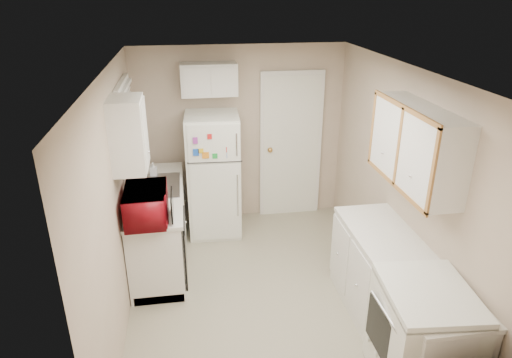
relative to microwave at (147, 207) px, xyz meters
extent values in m
plane|color=#B4AC91|center=(1.15, -0.21, -1.05)|extent=(3.80, 3.80, 0.00)
plane|color=white|center=(1.15, -0.21, 1.35)|extent=(3.80, 3.80, 0.00)
plane|color=#BAA58E|center=(-0.25, -0.21, 0.15)|extent=(3.80, 3.80, 0.00)
plane|color=#BAA58E|center=(2.55, -0.21, 0.15)|extent=(3.80, 3.80, 0.00)
plane|color=#BAA58E|center=(1.15, 1.69, 0.15)|extent=(2.80, 2.80, 0.00)
plane|color=#BAA58E|center=(1.15, -2.11, 0.15)|extent=(2.80, 2.80, 0.00)
cube|color=silver|center=(0.05, 0.69, -0.60)|extent=(0.60, 1.80, 0.90)
cube|color=black|center=(0.34, 0.09, -0.56)|extent=(0.03, 0.58, 0.72)
cube|color=gray|center=(0.05, 0.84, -0.19)|extent=(0.54, 0.74, 0.16)
imported|color=#9E0D17|center=(0.00, 0.00, 0.00)|extent=(0.61, 0.35, 0.40)
imported|color=silver|center=(0.00, 1.17, -0.05)|extent=(0.09, 0.09, 0.17)
cube|color=silver|center=(-0.21, 0.84, 0.55)|extent=(0.10, 0.98, 1.08)
cube|color=silver|center=(-0.10, 0.01, 0.75)|extent=(0.30, 0.45, 0.70)
cube|color=silver|center=(0.75, 1.29, -0.24)|extent=(0.70, 0.68, 1.62)
cube|color=silver|center=(0.75, 1.54, 0.95)|extent=(0.70, 0.30, 0.40)
cube|color=silver|center=(1.85, 1.65, -0.03)|extent=(0.86, 0.06, 2.08)
cube|color=silver|center=(2.25, -1.01, -0.60)|extent=(0.60, 2.00, 0.90)
cube|color=silver|center=(2.19, -1.58, -0.57)|extent=(0.72, 0.85, 0.97)
cube|color=silver|center=(2.40, -0.71, 0.75)|extent=(0.30, 1.20, 0.70)
camera|label=1|loc=(0.45, -4.19, 2.05)|focal=32.00mm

